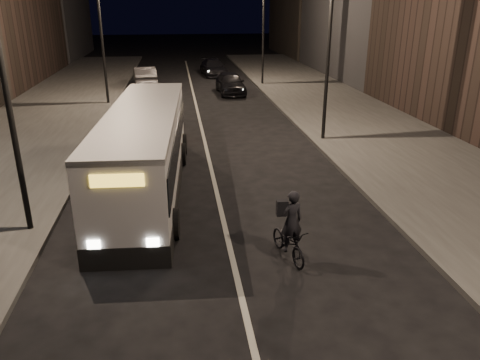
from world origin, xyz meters
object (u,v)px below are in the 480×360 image
object	(u,v)px
streetlight_right_far	(260,14)
streetlight_left_far	(104,17)
streetlight_left_near	(8,41)
cyclist_on_bicycle	(289,236)
car_far	(213,68)
car_near	(230,83)
streetlight_right_mid	(324,23)
car_mid	(145,76)
city_bus	(145,147)

from	to	relation	value
streetlight_right_far	streetlight_left_far	bearing A→B (deg)	-150.64
streetlight_left_near	streetlight_left_far	xyz separation A→B (m)	(0.00, 18.00, 0.00)
cyclist_on_bicycle	car_far	xyz separation A→B (m)	(0.74, 32.19, 0.04)
streetlight_left_near	car_far	bearing A→B (deg)	75.81
car_far	car_near	bearing A→B (deg)	-92.42
streetlight_right_far	cyclist_on_bicycle	xyz separation A→B (m)	(-3.88, -26.43, -4.70)
streetlight_right_mid	streetlight_right_far	distance (m)	16.00
streetlight_left_near	cyclist_on_bicycle	distance (m)	8.61
cyclist_on_bicycle	car_mid	world-z (taller)	cyclist_on_bicycle
streetlight_left_far	cyclist_on_bicycle	xyz separation A→B (m)	(6.78, -20.43, -4.70)
streetlight_left_near	city_bus	world-z (taller)	streetlight_left_near
streetlight_left_far	car_near	distance (m)	9.63
streetlight_left_far	car_near	xyz separation A→B (m)	(7.99, 2.77, -4.60)
streetlight_right_far	car_far	size ratio (longest dim) A/B	1.70
car_near	car_mid	xyz separation A→B (m)	(-6.26, 4.14, -0.00)
city_bus	car_far	bearing A→B (deg)	83.56
car_near	streetlight_left_far	bearing A→B (deg)	-163.08
streetlight_right_far	car_far	world-z (taller)	streetlight_right_far
car_near	streetlight_left_near	bearing A→B (deg)	-113.26
streetlight_left_far	car_mid	distance (m)	8.48
city_bus	streetlight_left_near	bearing A→B (deg)	-131.89
streetlight_right_mid	cyclist_on_bicycle	bearing A→B (deg)	-110.41
streetlight_left_near	car_far	size ratio (longest dim) A/B	1.70
streetlight_left_near	car_far	world-z (taller)	streetlight_left_near
streetlight_right_far	car_mid	distance (m)	10.09
streetlight_right_mid	streetlight_left_far	bearing A→B (deg)	136.84
streetlight_left_near	streetlight_left_far	size ratio (longest dim) A/B	1.00
streetlight_right_mid	car_mid	distance (m)	19.67
streetlight_left_near	car_mid	size ratio (longest dim) A/B	1.75
streetlight_right_mid	city_bus	distance (m)	9.99
city_bus	car_mid	bearing A→B (deg)	96.40
streetlight_right_far	city_bus	bearing A→B (deg)	-110.13
streetlight_right_mid	cyclist_on_bicycle	distance (m)	12.08
streetlight_right_mid	car_mid	world-z (taller)	streetlight_right_mid
streetlight_left_near	cyclist_on_bicycle	size ratio (longest dim) A/B	4.12
streetlight_right_far	car_mid	bearing A→B (deg)	174.16
streetlight_right_far	city_bus	size ratio (longest dim) A/B	0.75
streetlight_left_far	car_far	bearing A→B (deg)	57.38
streetlight_right_mid	streetlight_left_near	distance (m)	13.33
car_mid	streetlight_right_mid	bearing A→B (deg)	111.27
streetlight_right_mid	car_near	size ratio (longest dim) A/B	1.81
streetlight_right_far	car_near	xyz separation A→B (m)	(-2.67, -3.23, -4.60)
streetlight_right_far	car_far	distance (m)	8.05
streetlight_left_near	car_far	distance (m)	31.05
streetlight_right_far	streetlight_right_mid	bearing A→B (deg)	-90.00
streetlight_left_near	cyclist_on_bicycle	bearing A→B (deg)	-19.71
car_far	streetlight_right_far	bearing A→B (deg)	-66.81
car_mid	car_far	xyz separation A→B (m)	(5.79, 4.85, -0.07)
streetlight_right_mid	car_near	xyz separation A→B (m)	(-2.67, 12.77, -4.60)
streetlight_left_far	cyclist_on_bicycle	bearing A→B (deg)	-71.63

